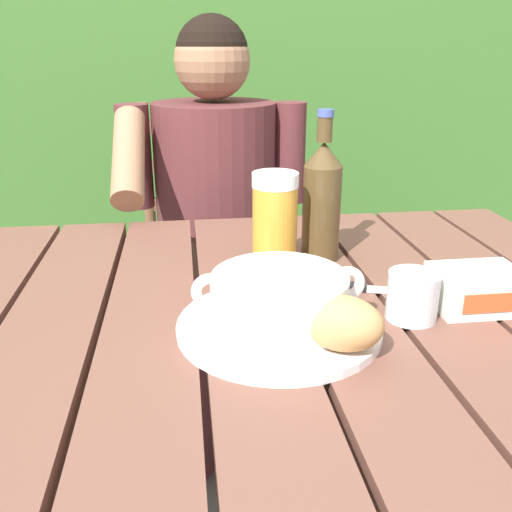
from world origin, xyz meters
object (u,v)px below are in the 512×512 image
(chair_near_diner, at_px, (213,263))
(beer_bottle, at_px, (322,199))
(soup_bowl, at_px, (279,298))
(butter_tub, at_px, (477,289))
(serving_plate, at_px, (279,326))
(beer_glass, at_px, (275,222))
(table_knife, at_px, (364,288))
(bread_roll, at_px, (342,323))
(water_glass_small, at_px, (413,296))
(person_eating, at_px, (214,212))

(chair_near_diner, bearing_deg, beer_bottle, -77.16)
(soup_bowl, bearing_deg, chair_near_diner, 92.47)
(soup_bowl, relative_size, butter_tub, 1.84)
(chair_near_diner, xyz_separation_m, serving_plate, (0.04, -0.95, 0.28))
(chair_near_diner, relative_size, serving_plate, 3.45)
(chair_near_diner, xyz_separation_m, beer_glass, (0.07, -0.74, 0.36))
(chair_near_diner, distance_m, table_knife, 0.91)
(beer_bottle, relative_size, table_knife, 1.62)
(bread_roll, distance_m, water_glass_small, 0.15)
(butter_tub, bearing_deg, beer_bottle, 129.08)
(serving_plate, relative_size, butter_tub, 2.19)
(beer_bottle, distance_m, butter_tub, 0.30)
(soup_bowl, height_order, bread_roll, soup_bowl)
(serving_plate, bearing_deg, person_eating, 93.35)
(water_glass_small, distance_m, table_knife, 0.11)
(chair_near_diner, relative_size, soup_bowl, 4.10)
(butter_tub, bearing_deg, serving_plate, -173.61)
(beer_bottle, relative_size, butter_tub, 2.08)
(bread_roll, distance_m, beer_glass, 0.29)
(serving_plate, relative_size, beer_bottle, 1.05)
(soup_bowl, xyz_separation_m, butter_tub, (0.30, 0.03, -0.02))
(chair_near_diner, height_order, bread_roll, chair_near_diner)
(chair_near_diner, xyz_separation_m, person_eating, (-0.00, -0.20, 0.22))
(beer_glass, xyz_separation_m, beer_bottle, (0.09, 0.04, 0.02))
(chair_near_diner, height_order, table_knife, chair_near_diner)
(serving_plate, bearing_deg, bread_roll, -49.40)
(serving_plate, relative_size, soup_bowl, 1.19)
(soup_bowl, bearing_deg, person_eating, 93.35)
(bread_roll, distance_m, beer_bottle, 0.34)
(chair_near_diner, xyz_separation_m, water_glass_small, (0.23, -0.94, 0.31))
(water_glass_small, bearing_deg, beer_glass, 128.77)
(table_knife, bearing_deg, beer_bottle, 104.04)
(beer_glass, bearing_deg, table_knife, -39.55)
(bread_roll, bearing_deg, table_knife, 63.84)
(chair_near_diner, height_order, beer_glass, chair_near_diner)
(soup_bowl, height_order, beer_bottle, beer_bottle)
(chair_near_diner, distance_m, beer_bottle, 0.81)
(beer_glass, distance_m, beer_bottle, 0.10)
(water_glass_small, bearing_deg, beer_bottle, 106.54)
(beer_glass, bearing_deg, beer_bottle, 25.58)
(beer_bottle, bearing_deg, table_knife, -75.96)
(bread_roll, bearing_deg, beer_bottle, 80.86)
(person_eating, height_order, butter_tub, person_eating)
(beer_glass, bearing_deg, person_eating, 97.58)
(bread_roll, xyz_separation_m, beer_glass, (-0.04, 0.29, 0.04))
(beer_bottle, bearing_deg, beer_glass, -154.42)
(beer_bottle, bearing_deg, bread_roll, -99.14)
(chair_near_diner, xyz_separation_m, soup_bowl, (0.04, -0.95, 0.33))
(chair_near_diner, distance_m, bread_roll, 1.08)
(beer_glass, bearing_deg, serving_plate, -97.51)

